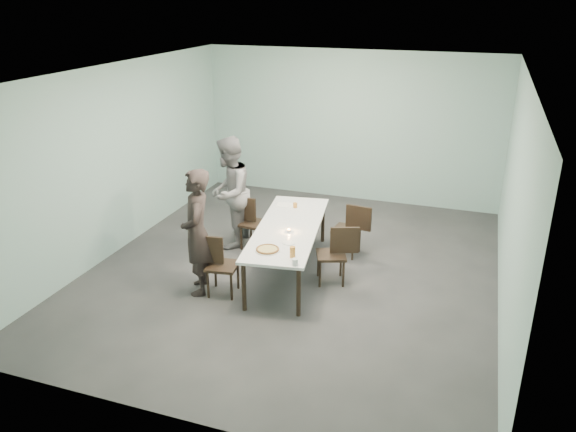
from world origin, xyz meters
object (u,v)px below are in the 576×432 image
(diner_far, at_px, (229,193))
(tealight, at_px, (289,231))
(chair_far_right, at_px, (352,226))
(amber_tumbler, at_px, (295,205))
(diner_near, at_px, (197,232))
(beer_glass, at_px, (292,252))
(chair_far_left, at_px, (250,219))
(chair_near_right, at_px, (337,251))
(pizza, at_px, (268,249))
(table, at_px, (288,230))
(side_plate, at_px, (289,243))
(water_tumbler, at_px, (295,262))
(chair_near_left, at_px, (217,261))

(diner_far, distance_m, tealight, 1.57)
(chair_far_right, xyz_separation_m, amber_tumbler, (-0.93, -0.11, 0.29))
(chair_far_right, xyz_separation_m, tealight, (-0.69, -1.09, 0.27))
(chair_far_right, relative_size, diner_near, 0.48)
(diner_near, xyz_separation_m, beer_glass, (1.40, -0.00, -0.08))
(tealight, bearing_deg, chair_far_left, 138.96)
(chair_near_right, bearing_deg, amber_tumbler, -63.04)
(diner_near, relative_size, pizza, 5.35)
(table, xyz_separation_m, side_plate, (0.20, -0.55, 0.06))
(diner_far, bearing_deg, table, 56.16)
(water_tumbler, bearing_deg, chair_far_left, 127.30)
(diner_near, distance_m, diner_far, 1.62)
(chair_far_right, relative_size, tealight, 15.54)
(chair_near_left, height_order, tealight, chair_near_left)
(chair_near_right, bearing_deg, chair_far_left, -43.80)
(diner_far, bearing_deg, amber_tumbler, 91.19)
(table, relative_size, amber_tumbler, 33.79)
(tealight, bearing_deg, water_tumbler, -66.83)
(water_tumbler, xyz_separation_m, amber_tumbler, (-0.66, 1.96, -0.01))
(chair_far_left, distance_m, tealight, 1.32)
(table, height_order, tealight, tealight)
(diner_near, relative_size, side_plate, 10.10)
(chair_near_left, distance_m, amber_tumbler, 1.85)
(diner_near, height_order, beer_glass, diner_near)
(side_plate, distance_m, beer_glass, 0.46)
(amber_tumbler, bearing_deg, chair_far_right, 6.52)
(table, xyz_separation_m, chair_far_right, (0.77, 0.90, -0.19))
(diner_near, bearing_deg, amber_tumbler, 129.43)
(chair_near_right, height_order, side_plate, chair_near_right)
(chair_far_left, distance_m, beer_glass, 2.10)
(diner_far, relative_size, beer_glass, 12.44)
(diner_near, xyz_separation_m, water_tumbler, (1.51, -0.21, -0.11))
(chair_near_left, height_order, water_tumbler, chair_near_left)
(chair_near_left, distance_m, water_tumbler, 1.29)
(chair_near_left, relative_size, diner_far, 0.47)
(diner_far, height_order, beer_glass, diner_far)
(table, xyz_separation_m, tealight, (0.08, -0.19, 0.08))
(side_plate, bearing_deg, tealight, 108.59)
(beer_glass, bearing_deg, amber_tumbler, 107.44)
(tealight, height_order, amber_tumbler, amber_tumbler)
(chair_far_right, distance_m, diner_far, 2.08)
(chair_far_left, xyz_separation_m, diner_far, (-0.36, -0.02, 0.43))
(pizza, height_order, amber_tumbler, amber_tumbler)
(diner_far, bearing_deg, chair_far_left, 86.58)
(pizza, bearing_deg, chair_near_right, 47.16)
(chair_near_right, bearing_deg, chair_far_right, -110.24)
(side_plate, bearing_deg, diner_near, -161.33)
(diner_near, height_order, amber_tumbler, diner_near)
(diner_far, relative_size, side_plate, 10.37)
(amber_tumbler, bearing_deg, tealight, -76.46)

